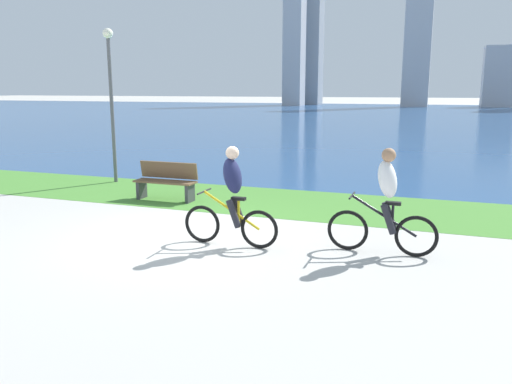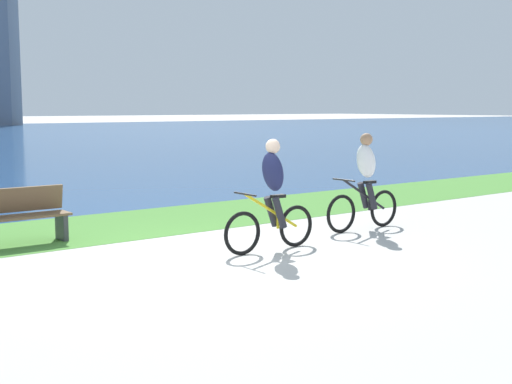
{
  "view_description": "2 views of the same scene",
  "coord_description": "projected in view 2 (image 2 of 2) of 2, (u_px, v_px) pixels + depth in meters",
  "views": [
    {
      "loc": [
        4.1,
        -7.86,
        2.61
      ],
      "look_at": [
        1.21,
        0.25,
        0.85
      ],
      "focal_mm": 35.6,
      "sensor_mm": 36.0,
      "label": 1
    },
    {
      "loc": [
        -5.6,
        -8.31,
        2.17
      ],
      "look_at": [
        1.06,
        0.32,
        0.84
      ],
      "focal_mm": 48.97,
      "sensor_mm": 36.0,
      "label": 2
    }
  ],
  "objects": [
    {
      "name": "ground_plane",
      "position": [
        212.0,
        256.0,
        10.19
      ],
      "size": [
        300.0,
        300.0,
        0.0
      ],
      "primitive_type": "plane",
      "color": "#B2AFA8"
    },
    {
      "name": "bench_near_path",
      "position": [
        20.0,
        216.0,
        11.03
      ],
      "size": [
        1.5,
        0.47,
        0.9
      ],
      "color": "brown",
      "rests_on": "ground"
    },
    {
      "name": "grass_strip_bayside",
      "position": [
        112.0,
        226.0,
        12.75
      ],
      "size": [
        120.0,
        3.02,
        0.01
      ],
      "primitive_type": "cube",
      "color": "#478433",
      "rests_on": "ground"
    },
    {
      "name": "cyclist_lead",
      "position": [
        272.0,
        196.0,
        10.5
      ],
      "size": [
        1.69,
        0.52,
        1.69
      ],
      "color": "black",
      "rests_on": "ground"
    },
    {
      "name": "cyclist_trailing",
      "position": [
        365.0,
        182.0,
        12.31
      ],
      "size": [
        1.75,
        0.52,
        1.71
      ],
      "color": "black",
      "rests_on": "ground"
    }
  ]
}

